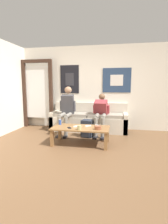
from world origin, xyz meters
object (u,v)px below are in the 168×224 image
Objects in this scene: pillar_candle at (79,128)px; drink_can_blue at (60,122)px; person_seated_teen at (101,112)px; ceramic_bowl at (98,127)px; game_controller_far_center at (76,126)px; couch at (89,121)px; game_controller_near_left at (97,125)px; coffee_table at (81,130)px; game_controller_near_right at (88,126)px; cell_phone at (69,128)px; person_seated_adult at (67,108)px; backpack at (87,129)px.

drink_can_blue is (-0.58, 0.41, 0.01)m from pillar_candle.
pillar_candle is (-0.34, -1.18, -0.17)m from person_seated_teen.
ceramic_bowl reaches higher than game_controller_far_center.
couch reaches higher than game_controller_near_left.
coffee_table is 0.20m from game_controller_near_right.
cell_phone is at bearing 179.78° from ceramic_bowl.
ceramic_bowl reaches higher than game_controller_near_right.
pillar_candle is at bearing -109.33° from game_controller_near_right.
drink_can_blue reaches higher than game_controller_near_right.
coffee_table is 12.12× the size of pillar_candle.
pillar_candle is 0.56m from game_controller_near_left.
person_seated_adult is 1.05m from game_controller_far_center.
person_seated_teen is 0.87m from game_controller_near_right.
pillar_candle is (-0.39, -0.11, 0.00)m from ceramic_bowl.
drink_can_blue is 0.92m from game_controller_near_left.
pillar_candle is at bearing -91.67° from backpack.
ceramic_bowl is at bearing -87.56° from person_seated_teen.
couch is 17.06× the size of game_controller_far_center.
couch is 5.03× the size of backpack.
person_seated_adult reaches higher than game_controller_near_left.
backpack is at bearing 101.69° from game_controller_near_right.
person_seated_teen is at bearing -42.65° from couch.
person_seated_teen reaches higher than game_controller_near_left.
backpack is at bearing 74.28° from game_controller_far_center.
game_controller_near_right is at bearing -4.30° from drink_can_blue.
backpack is 3.39× the size of game_controller_far_center.
coffee_table is 0.14m from game_controller_far_center.
ceramic_bowl is 0.55m from game_controller_far_center.
pillar_candle is at bearing -61.56° from person_seated_adult.
person_seated_adult is at bearing 118.44° from pillar_candle.
coffee_table is 1.15m from person_seated_adult.
person_seated_adult is 10.62× the size of drink_can_blue.
backpack is 0.54m from game_controller_near_right.
backpack is 2.99× the size of cell_phone.
person_seated_teen reaches higher than cell_phone.
person_seated_teen reaches higher than ceramic_bowl.
game_controller_near_right is 1.04× the size of game_controller_far_center.
pillar_candle is 0.30m from game_controller_far_center.
game_controller_near_right is 0.28m from game_controller_far_center.
backpack is 0.55m from game_controller_near_left.
game_controller_near_right is (0.10, -0.49, 0.20)m from backpack.
ceramic_bowl is at bearing -81.56° from game_controller_near_left.
couch is at bearing 95.93° from backpack.
cell_phone is (-0.28, -0.74, 0.19)m from backpack.
game_controller_near_right is at bearing -156.83° from game_controller_near_left.
person_seated_teen is 8.14× the size of game_controller_near_right.
person_seated_adult is 1.22m from game_controller_near_left.
couch is at bearing 81.57° from cell_phone.
pillar_candle is at bearing -24.23° from cell_phone.
game_controller_near_right and game_controller_far_center have the same top height.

